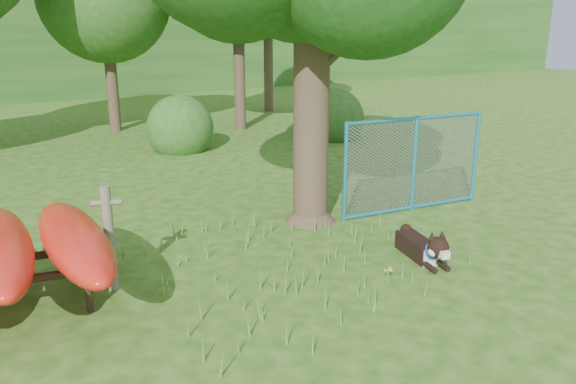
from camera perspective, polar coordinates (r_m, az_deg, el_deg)
ground at (r=7.18m, az=4.15°, el=-10.19°), size 80.00×80.00×0.00m
wooden_post at (r=7.32m, az=-17.69°, el=-4.27°), size 0.37×0.20×1.36m
husky_dog at (r=8.25m, az=13.66°, el=-5.50°), size 0.59×1.22×0.57m
fence_section at (r=10.30m, az=12.70°, el=2.81°), size 2.92×0.53×2.87m
wildflower_clump at (r=7.43m, az=10.20°, el=-7.92°), size 0.10×0.10×0.22m
shrub_right at (r=17.04m, az=4.64°, el=5.45°), size 1.80×1.80×1.80m
shrub_mid at (r=15.58m, az=-10.79°, el=4.19°), size 1.80×1.80×1.80m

